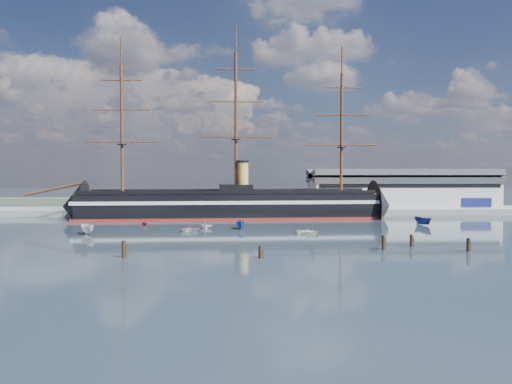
{
  "coord_description": "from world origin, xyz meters",
  "views": [
    {
      "loc": [
        1.5,
        -90.52,
        14.16
      ],
      "look_at": [
        6.17,
        35.0,
        9.0
      ],
      "focal_mm": 35.0,
      "sensor_mm": 36.0,
      "label": 1
    }
  ],
  "objects": [
    {
      "name": "motorboat_a",
      "position": [
        -32.26,
        22.71,
        0.0
      ],
      "size": [
        7.51,
        5.77,
        2.86
      ],
      "primitive_type": "imported",
      "rotation": [
        0.0,
        0.0,
        0.51
      ],
      "color": "silver",
      "rests_on": "ground"
    },
    {
      "name": "piling_near_left",
      "position": [
        -17.28,
        -8.13,
        0.0
      ],
      "size": [
        0.64,
        0.64,
        3.47
      ],
      "primitive_type": "cylinder",
      "color": "black",
      "rests_on": "ground"
    },
    {
      "name": "quay_tower",
      "position": [
        3.0,
        73.0,
        9.75
      ],
      "size": [
        5.0,
        5.0,
        15.0
      ],
      "color": "silver",
      "rests_on": "ground"
    },
    {
      "name": "motorboat_d",
      "position": [
        -23.15,
        41.89,
        0.0
      ],
      "size": [
        5.64,
        4.0,
        1.9
      ],
      "primitive_type": "imported",
      "rotation": [
        0.0,
        0.0,
        0.38
      ],
      "color": "maroon",
      "rests_on": "ground"
    },
    {
      "name": "motorboat_c",
      "position": [
        2.21,
        32.35,
        0.0
      ],
      "size": [
        6.3,
        2.59,
        2.48
      ],
      "primitive_type": "imported",
      "rotation": [
        0.0,
        0.0,
        0.05
      ],
      "color": "navy",
      "rests_on": "ground"
    },
    {
      "name": "warehouse",
      "position": [
        58.0,
        80.0,
        7.98
      ],
      "size": [
        63.0,
        21.0,
        11.6
      ],
      "color": "#B7BABC",
      "rests_on": "ground"
    },
    {
      "name": "quay",
      "position": [
        10.0,
        76.0,
        0.0
      ],
      "size": [
        180.0,
        18.0,
        2.0
      ],
      "primitive_type": "cube",
      "color": "slate",
      "rests_on": "ground"
    },
    {
      "name": "piling_extra",
      "position": [
        42.4,
        -4.16,
        0.0
      ],
      "size": [
        0.64,
        0.64,
        3.1
      ],
      "primitive_type": "cylinder",
      "color": "black",
      "rests_on": "ground"
    },
    {
      "name": "piling_far_right",
      "position": [
        34.26,
        1.69,
        0.0
      ],
      "size": [
        0.64,
        0.64,
        2.96
      ],
      "primitive_type": "cylinder",
      "color": "black",
      "rests_on": "ground"
    },
    {
      "name": "warship",
      "position": [
        -2.68,
        60.0,
        4.04
      ],
      "size": [
        113.26,
        20.68,
        53.94
      ],
      "rotation": [
        0.0,
        0.0,
        0.05
      ],
      "color": "black",
      "rests_on": "ground"
    },
    {
      "name": "motorboat_b",
      "position": [
        -9.59,
        26.78,
        0.0
      ],
      "size": [
        2.41,
        3.22,
        1.4
      ],
      "primitive_type": "imported",
      "rotation": [
        0.0,
        0.0,
        2.03
      ],
      "color": "silver",
      "rests_on": "ground"
    },
    {
      "name": "motorboat_g",
      "position": [
        -6.31,
        33.28,
        0.0
      ],
      "size": [
        2.3,
        5.05,
        1.83
      ],
      "primitive_type": "imported",
      "rotation": [
        0.0,
        0.0,
        1.54
      ],
      "color": "silver",
      "rests_on": "ground"
    },
    {
      "name": "motorboat_e",
      "position": [
        17.43,
        21.43,
        0.0
      ],
      "size": [
        2.69,
        3.46,
        1.51
      ],
      "primitive_type": "imported",
      "rotation": [
        0.0,
        0.0,
        1.07
      ],
      "color": "white",
      "rests_on": "ground"
    },
    {
      "name": "piling_near_right",
      "position": [
        27.94,
        -1.55,
        0.0
      ],
      "size": [
        0.64,
        0.64,
        3.35
      ],
      "primitive_type": "cylinder",
      "color": "black",
      "rests_on": "ground"
    },
    {
      "name": "piling_near_mid",
      "position": [
        5.23,
        -9.47,
        0.0
      ],
      "size": [
        0.64,
        0.64,
        2.65
      ],
      "primitive_type": "cylinder",
      "color": "black",
      "rests_on": "ground"
    },
    {
      "name": "ground",
      "position": [
        0.0,
        40.0,
        0.0
      ],
      "size": [
        600.0,
        600.0,
        0.0
      ],
      "primitive_type": "plane",
      "color": "#19242F",
      "rests_on": "ground"
    },
    {
      "name": "motorboat_f",
      "position": [
        50.51,
        38.78,
        0.0
      ],
      "size": [
        7.49,
        4.88,
        2.81
      ],
      "primitive_type": "imported",
      "rotation": [
        0.0,
        0.0,
        0.36
      ],
      "color": "navy",
      "rests_on": "ground"
    }
  ]
}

